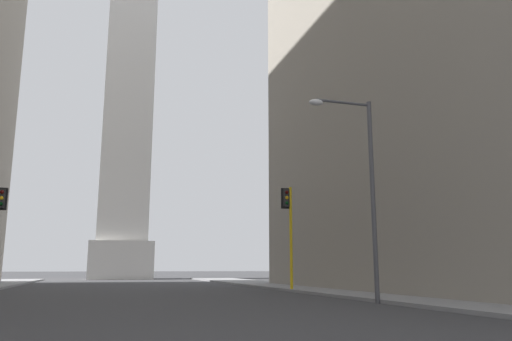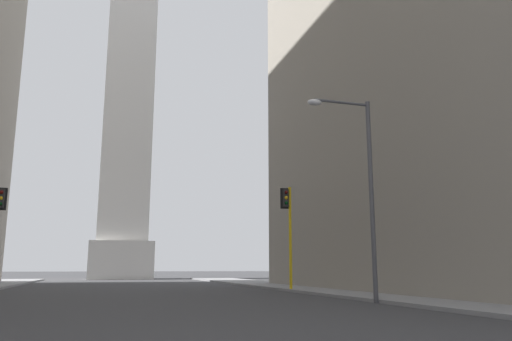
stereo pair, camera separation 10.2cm
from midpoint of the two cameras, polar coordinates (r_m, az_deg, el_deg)
name	(u,v)px [view 1 (the left image)]	position (r m, az deg, el deg)	size (l,w,h in m)	color
sidewalk_right	(362,293)	(28.18, 11.87, -13.58)	(5.00, 79.33, 0.15)	gray
obelisk	(131,54)	(73.10, -14.16, 12.82)	(7.82, 7.82, 63.51)	silver
traffic_light_mid_right	(289,222)	(31.48, 3.68, -5.91)	(0.76, 0.52, 6.46)	yellow
street_lamp	(363,176)	(21.77, 11.98, -0.65)	(2.96, 0.36, 8.64)	#4C4C51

